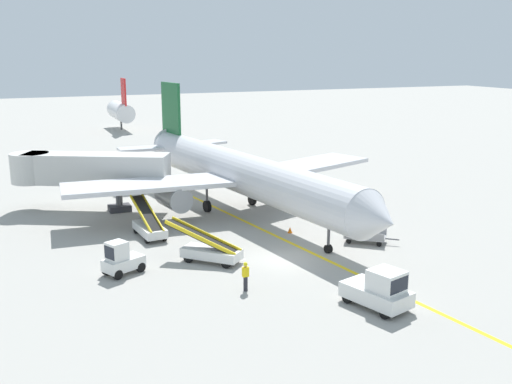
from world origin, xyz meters
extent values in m
plane|color=#9E9B93|center=(0.00, 0.00, 0.00)|extent=(300.00, 300.00, 0.00)
cube|color=yellow|center=(1.56, 5.00, 0.00)|extent=(12.06, 79.17, 0.01)
cylinder|color=silver|center=(1.56, 11.46, 3.45)|extent=(7.68, 30.16, 3.30)
cone|color=silver|center=(3.95, -4.56, 3.45)|extent=(3.55, 2.85, 3.23)
cone|color=silver|center=(-0.85, 27.69, 3.85)|extent=(3.51, 3.23, 3.14)
cube|color=silver|center=(8.75, 14.05, 3.05)|extent=(13.72, 8.67, 0.36)
cylinder|color=gray|center=(7.28, 12.82, 2.05)|extent=(2.35, 3.44, 1.90)
cube|color=silver|center=(-6.07, 11.85, 3.05)|extent=(13.25, 5.20, 0.36)
cylinder|color=gray|center=(-4.30, 11.10, 2.05)|extent=(2.35, 3.44, 1.90)
cube|color=#19592D|center=(-0.50, 25.31, 7.50)|extent=(0.87, 4.00, 5.20)
cube|color=silver|center=(2.53, 25.36, 3.85)|extent=(5.61, 3.58, 0.24)
cube|color=silver|center=(-3.40, 24.47, 3.85)|extent=(5.22, 2.24, 0.24)
cylinder|color=#4C4C51|center=(3.25, 0.09, 1.56)|extent=(0.20, 0.20, 3.12)
cylinder|color=black|center=(3.25, 0.09, 0.28)|extent=(0.43, 0.61, 0.56)
cylinder|color=#4C4C51|center=(3.45, 13.77, 1.56)|extent=(0.20, 0.20, 3.12)
cylinder|color=black|center=(3.45, 13.77, 0.48)|extent=(0.49, 1.00, 0.96)
cylinder|color=#4C4C51|center=(-0.91, 13.12, 1.56)|extent=(0.20, 0.20, 3.12)
cylinder|color=black|center=(-0.91, 13.12, 0.48)|extent=(0.49, 1.00, 0.96)
cube|color=black|center=(3.65, -2.58, 3.80)|extent=(2.92, 1.40, 0.60)
cube|color=beige|center=(-9.20, 17.10, 3.60)|extent=(11.84, 7.87, 2.50)
cylinder|color=beige|center=(-14.25, 19.74, 3.60)|extent=(3.20, 3.20, 2.50)
cylinder|color=#59595B|center=(-7.60, 16.26, 1.18)|extent=(0.56, 0.56, 2.35)
cube|color=#333338|center=(-7.60, 16.26, 0.25)|extent=(1.80, 1.40, 0.50)
cube|color=silver|center=(1.27, -8.41, 0.70)|extent=(2.85, 3.99, 0.80)
cube|color=silver|center=(1.45, -9.01, 1.65)|extent=(1.92, 1.99, 1.10)
cube|color=black|center=(1.67, -9.76, 1.65)|extent=(1.39, 0.48, 0.77)
cylinder|color=black|center=(2.40, -9.39, 0.30)|extent=(0.38, 0.64, 0.60)
cylinder|color=black|center=(0.85, -9.85, 0.30)|extent=(0.38, 0.64, 0.60)
cylinder|color=black|center=(1.68, -6.97, 0.30)|extent=(0.38, 0.64, 0.60)
cylinder|color=black|center=(0.13, -7.43, 0.30)|extent=(0.38, 0.64, 0.60)
cube|color=silver|center=(-10.04, 1.61, 0.65)|extent=(2.73, 2.20, 0.70)
cube|color=silver|center=(-10.42, 1.43, 1.55)|extent=(1.42, 1.40, 1.10)
cube|color=black|center=(-10.89, 1.21, 1.55)|extent=(0.49, 0.92, 0.77)
cylinder|color=black|center=(-10.56, 0.75, 0.30)|extent=(0.64, 0.45, 0.60)
cylinder|color=black|center=(-11.04, 1.75, 0.30)|extent=(0.64, 0.45, 0.60)
cylinder|color=black|center=(-9.05, 1.47, 0.30)|extent=(0.64, 0.45, 0.60)
cylinder|color=black|center=(-9.52, 2.47, 0.30)|extent=(0.64, 0.45, 0.60)
cube|color=silver|center=(-6.92, 8.17, 0.60)|extent=(1.80, 3.91, 0.60)
cylinder|color=black|center=(-7.66, 9.45, 0.30)|extent=(0.27, 0.62, 0.60)
cylinder|color=black|center=(-6.39, 9.55, 0.30)|extent=(0.27, 0.62, 0.60)
cylinder|color=black|center=(-7.45, 6.79, 0.30)|extent=(0.27, 0.62, 0.60)
cylinder|color=black|center=(-6.18, 6.90, 0.30)|extent=(0.27, 0.62, 0.60)
cube|color=black|center=(-6.97, 8.77, 1.55)|extent=(1.30, 5.05, 1.76)
cube|color=yellow|center=(-7.42, 8.73, 1.67)|extent=(0.48, 5.01, 1.84)
cube|color=yellow|center=(-6.52, 8.81, 1.67)|extent=(0.48, 5.01, 1.84)
cube|color=silver|center=(-4.50, 1.42, 0.60)|extent=(3.73, 3.76, 0.60)
cylinder|color=black|center=(-5.89, 1.92, 0.30)|extent=(0.58, 0.58, 0.60)
cylinder|color=black|center=(-4.98, 2.81, 0.30)|extent=(0.58, 0.58, 0.60)
cylinder|color=black|center=(-4.03, 0.02, 0.30)|extent=(0.58, 0.58, 0.60)
cylinder|color=black|center=(-3.12, 0.91, 0.30)|extent=(0.58, 0.58, 0.60)
cube|color=black|center=(-4.92, 1.84, 1.55)|extent=(4.14, 4.19, 1.76)
cube|color=yellow|center=(-5.24, 1.53, 1.67)|extent=(3.57, 3.64, 1.84)
cube|color=yellow|center=(-4.60, 2.16, 1.67)|extent=(3.57, 3.64, 1.84)
cube|color=#A5A5A8|center=(6.74, 1.01, 0.44)|extent=(3.10, 2.97, 0.16)
cube|color=#4C4C51|center=(8.14, -0.21, 0.42)|extent=(0.73, 0.65, 0.08)
cylinder|color=#4C4C51|center=(8.48, -0.50, 0.42)|extent=(0.12, 0.12, 0.05)
cube|color=gray|center=(7.24, 1.57, 0.69)|extent=(2.15, 1.88, 0.50)
cube|color=gray|center=(6.25, 0.44, 0.69)|extent=(2.15, 1.88, 0.50)
cylinder|color=black|center=(7.93, 0.77, 0.18)|extent=(0.35, 0.33, 0.36)
cylinder|color=black|center=(7.14, -0.13, 0.18)|extent=(0.35, 0.33, 0.36)
cylinder|color=black|center=(6.35, 2.15, 0.18)|extent=(0.35, 0.33, 0.36)
cylinder|color=black|center=(5.56, 1.24, 0.18)|extent=(0.35, 0.33, 0.36)
cylinder|color=#26262D|center=(-4.26, -3.76, 0.42)|extent=(0.24, 0.24, 0.85)
cube|color=yellow|center=(-4.26, -3.76, 1.13)|extent=(0.36, 0.22, 0.56)
sphere|color=#9E7051|center=(-4.26, -3.76, 1.52)|extent=(0.20, 0.20, 0.20)
sphere|color=yellow|center=(-4.26, -3.76, 1.58)|extent=(0.24, 0.24, 0.24)
cylinder|color=#26262D|center=(8.77, 3.53, 0.42)|extent=(0.24, 0.24, 0.85)
cube|color=green|center=(8.77, 3.53, 1.13)|extent=(0.36, 0.22, 0.56)
sphere|color=#9E7051|center=(8.77, 3.53, 1.52)|extent=(0.20, 0.20, 0.20)
sphere|color=yellow|center=(8.77, 3.53, 1.58)|extent=(0.24, 0.24, 0.24)
cone|color=orange|center=(2.88, 5.12, 0.22)|extent=(0.36, 0.36, 0.44)
cone|color=orange|center=(13.11, 11.85, 0.22)|extent=(0.36, 0.36, 0.44)
cylinder|color=silver|center=(2.48, 69.47, 3.10)|extent=(3.00, 10.00, 3.00)
cylinder|color=#3F3F3F|center=(2.48, 69.47, 0.80)|extent=(0.30, 0.30, 1.60)
cube|color=red|center=(2.48, 65.97, 6.60)|extent=(0.24, 3.20, 4.40)
camera|label=1|loc=(-15.95, -32.84, 13.17)|focal=41.85mm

